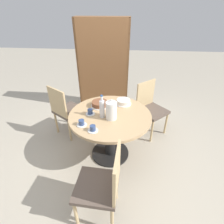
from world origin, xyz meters
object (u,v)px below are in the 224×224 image
object	(u,v)px
chair_c	(150,107)
bookshelf	(104,69)
water_bottle	(102,108)
chair_a	(66,110)
cup_c	(90,112)
chair_b	(103,184)
cake_second	(123,102)
cup_a	(82,123)
cup_b	(93,129)
coffee_pot	(111,110)
cake_main	(100,104)

from	to	relation	value
chair_c	bookshelf	xyz separation A→B (m)	(-0.88, 0.80, 0.38)
water_bottle	chair_a	bearing A→B (deg)	143.16
cup_c	water_bottle	bearing A→B (deg)	-18.19
chair_c	cup_c	world-z (taller)	chair_c
chair_b	water_bottle	world-z (taller)	water_bottle
water_bottle	cup_c	bearing A→B (deg)	161.81
water_bottle	cake_second	distance (m)	0.46
chair_b	cup_a	world-z (taller)	chair_b
cup_b	bookshelf	bearing A→B (deg)	93.27
water_bottle	cup_a	size ratio (longest dim) A/B	2.53
water_bottle	chair_c	bearing A→B (deg)	45.21
cake_second	cup_c	world-z (taller)	cup_c
cup_b	coffee_pot	bearing A→B (deg)	55.47
cake_main	chair_a	bearing A→B (deg)	158.84
chair_b	coffee_pot	size ratio (longest dim) A/B	3.27
cup_a	cup_b	world-z (taller)	same
water_bottle	bookshelf	bearing A→B (deg)	96.51
cake_main	cup_a	distance (m)	0.50
cake_second	cup_b	xyz separation A→B (m)	(-0.33, -0.67, -0.00)
chair_c	water_bottle	size ratio (longest dim) A/B	2.88
coffee_pot	cup_b	bearing A→B (deg)	-124.53
cup_b	chair_c	bearing A→B (deg)	52.41
water_bottle	cup_c	distance (m)	0.20
bookshelf	chair_c	bearing A→B (deg)	137.98
chair_a	cake_second	size ratio (longest dim) A/B	3.97
water_bottle	cake_main	xyz separation A→B (m)	(-0.07, 0.28, -0.09)
cake_second	cup_c	size ratio (longest dim) A/B	1.84
chair_b	cake_main	world-z (taller)	chair_b
cup_a	bookshelf	bearing A→B (deg)	88.24
water_bottle	cup_b	distance (m)	0.32
cup_a	water_bottle	bearing A→B (deg)	41.48
chair_b	chair_a	bearing A→B (deg)	-146.20
coffee_pot	cake_main	bearing A→B (deg)	123.05
cake_main	cup_a	bearing A→B (deg)	-107.57
chair_a	chair_c	distance (m)	1.41
chair_c	cake_second	size ratio (longest dim) A/B	3.97
chair_a	cup_b	world-z (taller)	chair_a
bookshelf	water_bottle	distance (m)	1.52
cake_main	chair_b	bearing A→B (deg)	-80.41
chair_c	cake_main	size ratio (longest dim) A/B	3.58
cup_a	cup_b	bearing A→B (deg)	-32.34
cake_second	chair_c	bearing A→B (deg)	37.45
water_bottle	cup_b	xyz separation A→B (m)	(-0.07, -0.30, -0.10)
coffee_pot	cup_a	distance (m)	0.40
bookshelf	water_bottle	xyz separation A→B (m)	(0.17, -1.51, -0.01)
chair_a	coffee_pot	world-z (taller)	coffee_pot
cake_main	cake_second	distance (m)	0.35
cup_c	cake_second	bearing A→B (deg)	36.26
chair_b	cake_main	size ratio (longest dim) A/B	3.58
chair_a	water_bottle	bearing A→B (deg)	176.83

